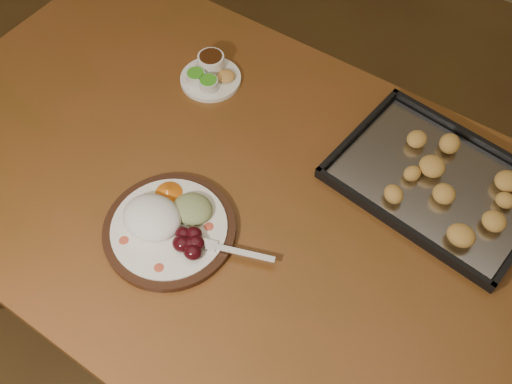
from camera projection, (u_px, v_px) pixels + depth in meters
The scene contains 5 objects.
ground at pixel (198, 303), 1.84m from camera, with size 4.00×4.00×0.00m, color brown.
dining_table at pixel (235, 211), 1.26m from camera, with size 1.55×0.98×0.75m.
dinner_plate at pixel (168, 224), 1.11m from camera, with size 0.35×0.26×0.06m.
condiment_saucer at pixel (210, 74), 1.34m from camera, with size 0.14×0.14×0.05m.
baking_tray at pixel (438, 180), 1.18m from camera, with size 0.45×0.36×0.04m.
Camera 1 is at (0.54, -0.52, 1.73)m, focal length 40.00 mm.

